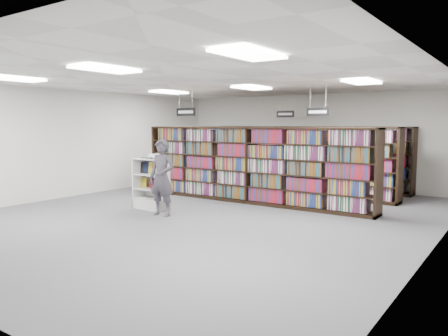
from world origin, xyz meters
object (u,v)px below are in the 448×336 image
Objects in this scene: endcap_display at (152,191)px; shopper at (162,178)px; bookshelf_row_near at (251,165)px; open_book at (154,157)px.

shopper is (0.78, -0.46, 0.45)m from endcap_display.
shopper is (-0.83, -2.70, -0.14)m from bookshelf_row_near.
shopper is at bearing -27.65° from endcap_display.
bookshelf_row_near is 5.34× the size of endcap_display.
endcap_display is at bearing -125.82° from bookshelf_row_near.
bookshelf_row_near is at bearing 58.45° from open_book.
shopper reaches higher than endcap_display.
endcap_display is (-1.61, -2.24, -0.59)m from bookshelf_row_near.
bookshelf_row_near is 2.71m from open_book.
shopper is at bearing -107.12° from bookshelf_row_near.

